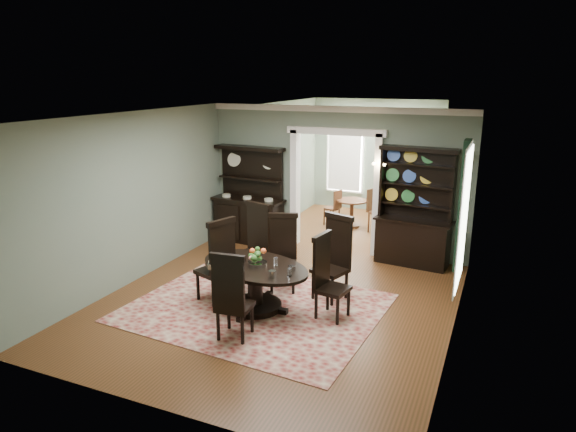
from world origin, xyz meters
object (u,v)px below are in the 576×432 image
(dining_table, at_px, (255,278))
(sideboard, at_px, (249,209))
(welsh_dresser, at_px, (414,223))
(parlor_table, at_px, (352,209))

(dining_table, bearing_deg, sideboard, 134.69)
(dining_table, height_order, sideboard, sideboard)
(welsh_dresser, height_order, parlor_table, welsh_dresser)
(sideboard, bearing_deg, dining_table, -57.09)
(dining_table, height_order, welsh_dresser, welsh_dresser)
(sideboard, relative_size, parlor_table, 2.90)
(welsh_dresser, bearing_deg, dining_table, -116.13)
(dining_table, bearing_deg, welsh_dresser, 73.85)
(dining_table, relative_size, welsh_dresser, 0.94)
(dining_table, relative_size, sideboard, 1.02)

